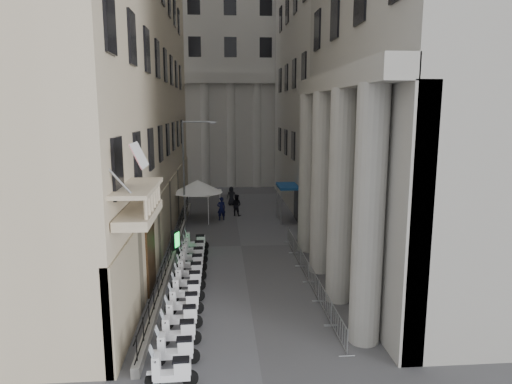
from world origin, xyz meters
TOP-DOWN VIEW (x-y plane):
  - far_building at (0.00, 48.00)m, footprint 22.00×10.00m
  - iron_fence at (-4.30, 18.00)m, footprint 0.30×28.00m
  - blue_awning at (4.15, 26.00)m, footprint 1.60×3.00m
  - flag at (-4.00, 5.00)m, footprint 1.00×1.40m
  - scooter_1 at (-2.99, 4.84)m, footprint 1.42×0.61m
  - scooter_2 at (-2.99, 6.21)m, footprint 1.42×0.61m
  - scooter_3 at (-2.99, 7.57)m, footprint 1.42×0.61m
  - scooter_4 at (-2.99, 8.94)m, footprint 1.42×0.61m
  - scooter_5 at (-2.99, 10.31)m, footprint 1.42×0.61m
  - scooter_6 at (-2.99, 11.68)m, footprint 1.42×0.61m
  - scooter_7 at (-2.99, 13.04)m, footprint 1.42×0.61m
  - scooter_8 at (-2.99, 14.41)m, footprint 1.42×0.61m
  - scooter_9 at (-2.99, 15.78)m, footprint 1.42×0.61m
  - scooter_10 at (-2.99, 17.14)m, footprint 1.42×0.61m
  - scooter_11 at (-2.99, 18.51)m, footprint 1.42×0.61m
  - barrier_0 at (3.28, 6.07)m, footprint 0.60×2.40m
  - barrier_1 at (3.28, 8.57)m, footprint 0.60×2.40m
  - barrier_2 at (3.28, 11.07)m, footprint 0.60×2.40m
  - barrier_3 at (3.28, 13.57)m, footprint 0.60×2.40m
  - barrier_4 at (3.28, 16.07)m, footprint 0.60×2.40m
  - barrier_5 at (3.28, 18.57)m, footprint 0.60×2.40m
  - security_tent at (-3.60, 27.59)m, footprint 4.11×4.11m
  - street_lamp at (-3.88, 25.51)m, footprint 2.67×0.23m
  - info_kiosk at (-4.19, 17.56)m, footprint 0.49×0.81m
  - pedestrian_a at (-1.28, 26.63)m, footprint 0.80×0.62m
  - pedestrian_b at (0.02, 28.17)m, footprint 1.15×1.08m
  - pedestrian_c at (-0.29, 32.65)m, footprint 0.96×0.70m

SIDE VIEW (x-z plane):
  - iron_fence at x=-4.30m, z-range -0.70..0.70m
  - blue_awning at x=4.15m, z-range -1.50..1.50m
  - flag at x=-4.00m, z-range -4.10..4.10m
  - scooter_1 at x=-2.99m, z-range -0.75..0.75m
  - scooter_2 at x=-2.99m, z-range -0.75..0.75m
  - scooter_3 at x=-2.99m, z-range -0.75..0.75m
  - scooter_4 at x=-2.99m, z-range -0.75..0.75m
  - scooter_5 at x=-2.99m, z-range -0.75..0.75m
  - scooter_6 at x=-2.99m, z-range -0.75..0.75m
  - scooter_7 at x=-2.99m, z-range -0.75..0.75m
  - scooter_8 at x=-2.99m, z-range -0.75..0.75m
  - scooter_9 at x=-2.99m, z-range -0.75..0.75m
  - scooter_10 at x=-2.99m, z-range -0.75..0.75m
  - scooter_11 at x=-2.99m, z-range -0.75..0.75m
  - barrier_0 at x=3.28m, z-range -0.55..0.55m
  - barrier_1 at x=3.28m, z-range -0.55..0.55m
  - barrier_2 at x=3.28m, z-range -0.55..0.55m
  - barrier_3 at x=3.28m, z-range -0.55..0.55m
  - barrier_4 at x=3.28m, z-range -0.55..0.55m
  - barrier_5 at x=3.28m, z-range -0.55..0.55m
  - info_kiosk at x=-4.19m, z-range 0.01..1.65m
  - pedestrian_c at x=-0.29m, z-range 0.00..1.81m
  - pedestrian_b at x=0.02m, z-range 0.00..1.88m
  - pedestrian_a at x=-1.28m, z-range 0.00..1.96m
  - security_tent at x=-3.60m, z-range 1.12..4.46m
  - street_lamp at x=-3.88m, z-range 0.78..8.96m
  - far_building at x=0.00m, z-range 0.00..30.00m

